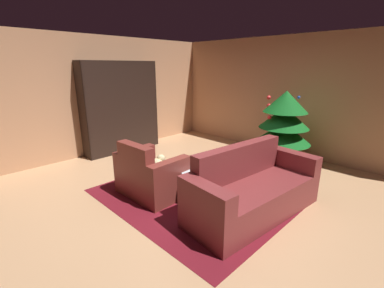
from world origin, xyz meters
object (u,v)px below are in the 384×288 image
bookshelf_unit (125,108)px  decorated_tree (283,129)px  coffee_table (204,174)px  couch_red (252,191)px  bottle_on_table (210,162)px  armchair_red (150,176)px  book_stack_on_table (204,169)px

bookshelf_unit → decorated_tree: bookshelf_unit is taller
coffee_table → bookshelf_unit: bearing=169.6°
couch_red → coffee_table: couch_red is taller
coffee_table → couch_red: bearing=15.5°
couch_red → decorated_tree: size_ratio=1.38×
couch_red → bottle_on_table: size_ratio=9.20×
bookshelf_unit → decorated_tree: size_ratio=1.37×
bookshelf_unit → decorated_tree: (3.13, 1.57, -0.25)m
bookshelf_unit → armchair_red: bookshelf_unit is taller
armchair_red → book_stack_on_table: (0.73, 0.45, 0.19)m
bookshelf_unit → armchair_red: size_ratio=2.00×
book_stack_on_table → decorated_tree: decorated_tree is taller
bookshelf_unit → coffee_table: bearing=-10.4°
armchair_red → couch_red: (1.41, 0.66, 0.01)m
bookshelf_unit → book_stack_on_table: 3.11m
bottle_on_table → decorated_tree: decorated_tree is taller
book_stack_on_table → bottle_on_table: bottle_on_table is taller
couch_red → book_stack_on_table: (-0.68, -0.22, 0.18)m
bottle_on_table → armchair_red: bearing=-135.7°
coffee_table → bottle_on_table: bearing=100.7°
armchair_red → book_stack_on_table: size_ratio=4.96×
bookshelf_unit → book_stack_on_table: bookshelf_unit is taller
decorated_tree → armchair_red: bearing=-108.0°
armchair_red → bottle_on_table: bearing=44.3°
bottle_on_table → book_stack_on_table: bearing=-71.8°
decorated_tree → bookshelf_unit: bearing=-153.3°
bottle_on_table → decorated_tree: bearing=84.7°
couch_red → decorated_tree: (-0.56, 1.92, 0.44)m
armchair_red → coffee_table: size_ratio=1.56×
bookshelf_unit → bottle_on_table: bearing=-7.2°
armchair_red → couch_red: couch_red is taller
bookshelf_unit → book_stack_on_table: size_ratio=9.90×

